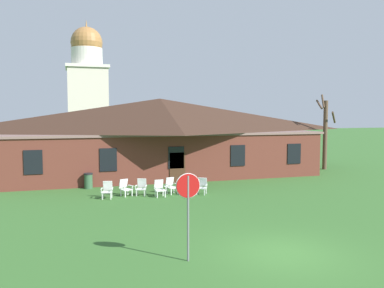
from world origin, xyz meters
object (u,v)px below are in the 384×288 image
object	(u,v)px
lawn_chair_near_door	(125,187)
lawn_chair_left_end	(141,187)
lawn_chair_under_eave	(202,186)
trash_bin	(88,181)
lawn_chair_middle	(160,188)
lawn_chair_far_side	(188,186)
lawn_chair_by_porch	(107,190)
lawn_chair_right_end	(171,185)
stop_sign	(188,199)

from	to	relation	value
lawn_chair_near_door	lawn_chair_left_end	distance (m)	0.93
lawn_chair_under_eave	trash_bin	bearing A→B (deg)	149.31
lawn_chair_middle	lawn_chair_far_side	size ratio (longest dim) A/B	1.00
lawn_chair_near_door	lawn_chair_far_side	xyz separation A→B (m)	(3.61, -0.64, 0.00)
lawn_chair_by_porch	lawn_chair_right_end	bearing A→B (deg)	3.90
lawn_chair_by_porch	trash_bin	bearing A→B (deg)	104.89
stop_sign	lawn_chair_under_eave	world-z (taller)	stop_sign
lawn_chair_under_eave	lawn_chair_near_door	bearing A→B (deg)	169.40
lawn_chair_right_end	lawn_chair_under_eave	size ratio (longest dim) A/B	1.00
stop_sign	lawn_chair_by_porch	xyz separation A→B (m)	(-1.65, 10.47, -1.54)
stop_sign	lawn_chair_right_end	distance (m)	11.03
lawn_chair_right_end	trash_bin	xyz separation A→B (m)	(-4.63, 3.10, -0.00)
lawn_chair_by_porch	lawn_chair_middle	world-z (taller)	same
lawn_chair_near_door	lawn_chair_far_side	distance (m)	3.66
lawn_chair_right_end	lawn_chair_under_eave	distance (m)	1.82
lawn_chair_near_door	lawn_chair_left_end	xyz separation A→B (m)	(0.93, -0.10, 0.00)
stop_sign	lawn_chair_under_eave	bearing A→B (deg)	69.38
lawn_chair_left_end	lawn_chair_far_side	size ratio (longest dim) A/B	1.00
lawn_chair_near_door	lawn_chair_middle	bearing A→B (deg)	-23.03
lawn_chair_left_end	lawn_chair_middle	world-z (taller)	same
lawn_chair_near_door	lawn_chair_under_eave	world-z (taller)	same
lawn_chair_left_end	lawn_chair_middle	bearing A→B (deg)	-36.34
lawn_chair_right_end	trash_bin	distance (m)	5.58
stop_sign	trash_bin	xyz separation A→B (m)	(-2.54, 13.83, -1.54)
lawn_chair_middle	lawn_chair_far_side	xyz separation A→B (m)	(1.75, 0.15, 0.00)
lawn_chair_right_end	lawn_chair_near_door	bearing A→B (deg)	176.44
lawn_chair_far_side	trash_bin	size ratio (longest dim) A/B	0.98
lawn_chair_by_porch	lawn_chair_right_end	size ratio (longest dim) A/B	1.00
lawn_chair_left_end	trash_bin	world-z (taller)	trash_bin
lawn_chair_by_porch	lawn_chair_middle	xyz separation A→B (m)	(2.90, -0.37, 0.00)
trash_bin	stop_sign	bearing A→B (deg)	-79.57
lawn_chair_far_side	lawn_chair_near_door	bearing A→B (deg)	169.98
lawn_chair_by_porch	lawn_chair_under_eave	bearing A→B (deg)	-4.20
lawn_chair_left_end	lawn_chair_near_door	bearing A→B (deg)	173.55
lawn_chair_middle	lawn_chair_under_eave	distance (m)	2.54
lawn_chair_middle	lawn_chair_far_side	bearing A→B (deg)	4.93
lawn_chair_under_eave	stop_sign	bearing A→B (deg)	-110.62
lawn_chair_far_side	lawn_chair_under_eave	bearing A→B (deg)	-13.23
lawn_chair_left_end	lawn_chair_under_eave	bearing A→B (deg)	-11.69
stop_sign	lawn_chair_middle	bearing A→B (deg)	82.95
lawn_chair_by_porch	lawn_chair_near_door	size ratio (longest dim) A/B	1.00
lawn_chair_far_side	trash_bin	xyz separation A→B (m)	(-5.55, 3.57, -0.00)
lawn_chair_by_porch	lawn_chair_far_side	distance (m)	4.66
lawn_chair_right_end	trash_bin	world-z (taller)	trash_bin
lawn_chair_far_side	lawn_chair_by_porch	bearing A→B (deg)	177.36
lawn_chair_by_porch	lawn_chair_far_side	world-z (taller)	same
trash_bin	lawn_chair_middle	bearing A→B (deg)	-44.47
lawn_chair_middle	lawn_chair_under_eave	xyz separation A→B (m)	(2.54, -0.03, 0.00)
lawn_chair_under_eave	lawn_chair_far_side	bearing A→B (deg)	166.77
trash_bin	lawn_chair_left_end	bearing A→B (deg)	-46.72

